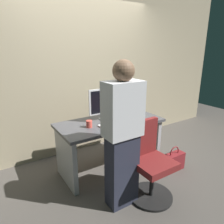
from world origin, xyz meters
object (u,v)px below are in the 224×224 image
(keyboard, at_px, (114,124))
(mouse, at_px, (131,119))
(cup_near_keyboard, at_px, (89,124))
(cell_phone, at_px, (141,118))
(monitor, at_px, (107,102))
(desk, at_px, (110,136))
(book_stack, at_px, (128,110))
(office_chair, at_px, (149,164))
(handbag, at_px, (174,161))
(person_at_desk, at_px, (122,136))

(keyboard, distance_m, mouse, 0.31)
(keyboard, bearing_deg, mouse, 1.82)
(cup_near_keyboard, bearing_deg, cell_phone, -7.01)
(monitor, relative_size, cup_near_keyboard, 5.76)
(desk, distance_m, book_stack, 0.53)
(monitor, relative_size, cell_phone, 3.76)
(monitor, height_order, keyboard, monitor)
(desk, xyz_separation_m, monitor, (0.01, 0.10, 0.48))
(monitor, bearing_deg, cup_near_keyboard, -157.18)
(office_chair, bearing_deg, keyboard, 98.66)
(monitor, xyz_separation_m, handbag, (0.75, -0.66, -0.86))
(keyboard, relative_size, handbag, 1.14)
(desk, xyz_separation_m, cell_phone, (0.44, -0.15, 0.23))
(office_chair, height_order, cup_near_keyboard, office_chair)
(person_at_desk, relative_size, cup_near_keyboard, 17.45)
(desk, bearing_deg, mouse, -24.41)
(book_stack, relative_size, cell_phone, 1.59)
(book_stack, xyz_separation_m, handbag, (0.32, -0.70, -0.66))
(desk, bearing_deg, handbag, -36.80)
(keyboard, bearing_deg, book_stack, 30.48)
(person_at_desk, xyz_separation_m, keyboard, (0.26, 0.56, -0.09))
(handbag, bearing_deg, cup_near_keyboard, 155.31)
(monitor, relative_size, keyboard, 1.26)
(desk, distance_m, monitor, 0.49)
(person_at_desk, distance_m, cell_phone, 0.92)
(monitor, bearing_deg, cell_phone, -29.93)
(desk, relative_size, mouse, 14.88)
(cell_phone, bearing_deg, keyboard, -162.70)
(cell_phone, bearing_deg, book_stack, 111.83)
(person_at_desk, distance_m, keyboard, 0.62)
(monitor, relative_size, handbag, 1.43)
(office_chair, height_order, book_stack, office_chair)
(person_at_desk, relative_size, mouse, 16.39)
(person_at_desk, height_order, keyboard, person_at_desk)
(desk, xyz_separation_m, handbag, (0.75, -0.56, -0.38))
(keyboard, xyz_separation_m, mouse, (0.31, 0.01, 0.01))
(person_at_desk, xyz_separation_m, monitor, (0.29, 0.80, 0.16))
(book_stack, relative_size, handbag, 0.61)
(person_at_desk, height_order, cell_phone, person_at_desk)
(cup_near_keyboard, bearing_deg, book_stack, 13.57)
(office_chair, relative_size, keyboard, 2.19)
(keyboard, height_order, cup_near_keyboard, cup_near_keyboard)
(book_stack, bearing_deg, mouse, -119.14)
(desk, xyz_separation_m, cup_near_keyboard, (-0.36, -0.05, 0.27))
(monitor, xyz_separation_m, book_stack, (0.42, 0.04, -0.20))
(person_at_desk, distance_m, mouse, 0.81)
(book_stack, bearing_deg, cup_near_keyboard, -166.43)
(cell_phone, bearing_deg, person_at_desk, -124.44)
(desk, height_order, mouse, mouse)
(person_at_desk, height_order, handbag, person_at_desk)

